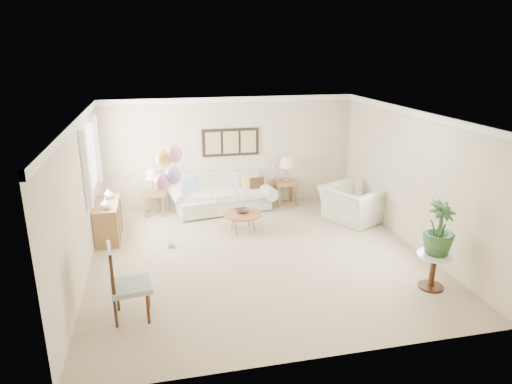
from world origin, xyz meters
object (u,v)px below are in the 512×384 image
(armchair, at_px, (352,204))
(accent_chair, at_px, (124,281))
(sofa, at_px, (223,196))
(balloon_cluster, at_px, (168,168))
(coffee_table, at_px, (243,215))

(armchair, height_order, accent_chair, accent_chair)
(accent_chair, bearing_deg, sofa, 64.24)
(balloon_cluster, bearing_deg, sofa, 56.31)
(sofa, xyz_separation_m, balloon_cluster, (-1.26, -1.89, 1.24))
(armchair, distance_m, balloon_cluster, 4.15)
(accent_chair, bearing_deg, armchair, 31.28)
(sofa, bearing_deg, coffee_table, -81.09)
(accent_chair, relative_size, balloon_cluster, 0.56)
(sofa, bearing_deg, armchair, -26.12)
(sofa, height_order, coffee_table, sofa)
(sofa, relative_size, balloon_cluster, 1.25)
(armchair, bearing_deg, balloon_cluster, 73.75)
(armchair, bearing_deg, coffee_table, 67.01)
(accent_chair, bearing_deg, coffee_table, 51.35)
(balloon_cluster, bearing_deg, accent_chair, -108.27)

